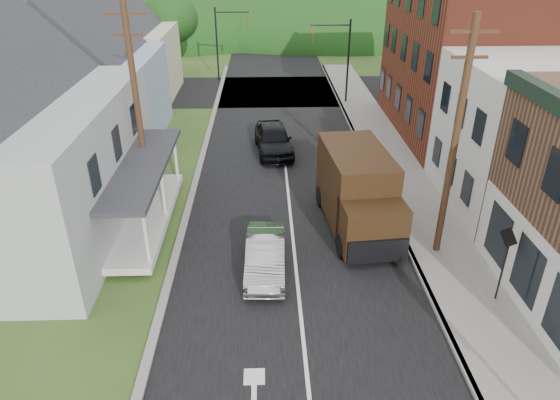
{
  "coord_description": "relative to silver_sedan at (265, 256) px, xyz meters",
  "views": [
    {
      "loc": [
        -1.1,
        -12.76,
        11.07
      ],
      "look_at": [
        -0.56,
        3.98,
        2.2
      ],
      "focal_mm": 32.0,
      "sensor_mm": 36.0,
      "label": 1
    }
  ],
  "objects": [
    {
      "name": "ground",
      "position": [
        1.14,
        -2.5,
        -0.67
      ],
      "size": [
        120.0,
        120.0,
        0.0
      ],
      "primitive_type": "plane",
      "color": "#2D4719",
      "rests_on": "ground"
    },
    {
      "name": "road",
      "position": [
        1.14,
        7.5,
        -0.67
      ],
      "size": [
        9.0,
        90.0,
        0.02
      ],
      "primitive_type": "cube",
      "color": "black",
      "rests_on": "ground"
    },
    {
      "name": "cross_road",
      "position": [
        1.14,
        24.5,
        -0.67
      ],
      "size": [
        60.0,
        9.0,
        0.02
      ],
      "primitive_type": "cube",
      "color": "black",
      "rests_on": "ground"
    },
    {
      "name": "sidewalk_right",
      "position": [
        7.04,
        5.5,
        -0.59
      ],
      "size": [
        2.8,
        55.0,
        0.15
      ],
      "primitive_type": "cube",
      "color": "slate",
      "rests_on": "ground"
    },
    {
      "name": "curb_right",
      "position": [
        5.69,
        5.5,
        -0.59
      ],
      "size": [
        0.2,
        55.0,
        0.15
      ],
      "primitive_type": "cube",
      "color": "slate",
      "rests_on": "ground"
    },
    {
      "name": "curb_left",
      "position": [
        -3.51,
        5.5,
        -0.61
      ],
      "size": [
        0.3,
        55.0,
        0.12
      ],
      "primitive_type": "cube",
      "color": "slate",
      "rests_on": "ground"
    },
    {
      "name": "storefront_white",
      "position": [
        12.44,
        5.0,
        2.58
      ],
      "size": [
        8.0,
        7.0,
        6.5
      ],
      "primitive_type": "cube",
      "color": "silver",
      "rests_on": "ground"
    },
    {
      "name": "storefront_red",
      "position": [
        12.44,
        14.5,
        4.33
      ],
      "size": [
        8.0,
        12.0,
        10.0
      ],
      "primitive_type": "cube",
      "color": "maroon",
      "rests_on": "ground"
    },
    {
      "name": "house_blue",
      "position": [
        -9.86,
        14.5,
        3.02
      ],
      "size": [
        7.14,
        8.16,
        7.28
      ],
      "color": "#8A9EBD",
      "rests_on": "ground"
    },
    {
      "name": "house_cream",
      "position": [
        -10.36,
        23.5,
        3.02
      ],
      "size": [
        7.14,
        8.16,
        7.28
      ],
      "color": "beige",
      "rests_on": "ground"
    },
    {
      "name": "utility_pole_right",
      "position": [
        6.74,
        1.0,
        3.99
      ],
      "size": [
        1.6,
        0.26,
        9.0
      ],
      "color": "#472D19",
      "rests_on": "ground"
    },
    {
      "name": "utility_pole_left",
      "position": [
        -5.36,
        5.5,
        3.99
      ],
      "size": [
        1.6,
        0.26,
        9.0
      ],
      "color": "#472D19",
      "rests_on": "ground"
    },
    {
      "name": "traffic_signal_right",
      "position": [
        5.44,
        21.0,
        3.09
      ],
      "size": [
        2.87,
        0.2,
        6.0
      ],
      "color": "black",
      "rests_on": "ground"
    },
    {
      "name": "traffic_signal_left",
      "position": [
        -3.16,
        28.0,
        3.09
      ],
      "size": [
        2.87,
        0.2,
        6.0
      ],
      "color": "black",
      "rests_on": "ground"
    },
    {
      "name": "tree_left_d",
      "position": [
        -7.86,
        29.5,
        4.22
      ],
      "size": [
        4.8,
        4.8,
        6.94
      ],
      "color": "#382616",
      "rests_on": "ground"
    },
    {
      "name": "forested_ridge",
      "position": [
        1.14,
        52.5,
        -0.67
      ],
      "size": [
        90.0,
        30.0,
        16.0
      ],
      "primitive_type": "ellipsoid",
      "color": "#103510",
      "rests_on": "ground"
    },
    {
      "name": "silver_sedan",
      "position": [
        0.0,
        0.0,
        0.0
      ],
      "size": [
        1.52,
        4.09,
        1.34
      ],
      "primitive_type": "imported",
      "rotation": [
        0.0,
        0.0,
        -0.03
      ],
      "color": "#ABABAF",
      "rests_on": "ground"
    },
    {
      "name": "dark_sedan",
      "position": [
        0.54,
        11.53,
        0.15
      ],
      "size": [
        2.42,
        4.97,
        1.64
      ],
      "primitive_type": "imported",
      "rotation": [
        0.0,
        0.0,
        0.1
      ],
      "color": "black",
      "rests_on": "ground"
    },
    {
      "name": "delivery_van",
      "position": [
        3.88,
        3.02,
        1.02
      ],
      "size": [
        2.94,
        6.16,
        3.34
      ],
      "rotation": [
        0.0,
        0.0,
        0.09
      ],
      "color": "black",
      "rests_on": "ground"
    },
    {
      "name": "warning_sign",
      "position": [
        7.8,
        -2.05,
        1.29
      ],
      "size": [
        0.27,
        0.75,
        2.84
      ],
      "rotation": [
        0.0,
        0.0,
        0.32
      ],
      "color": "black",
      "rests_on": "sidewalk_right"
    }
  ]
}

